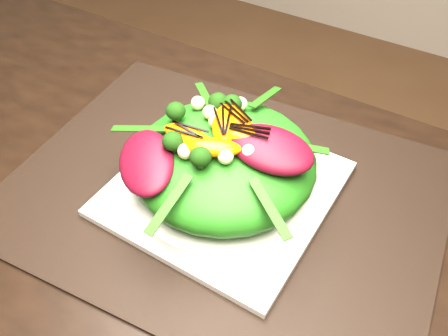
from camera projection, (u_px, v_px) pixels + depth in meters
The scene contains 10 objects.
dining_table at pixel (90, 260), 0.58m from camera, with size 1.60×0.90×0.75m, color black.
placemat at pixel (224, 192), 0.63m from camera, with size 0.56×0.42×0.00m, color black.
plate_base at pixel (224, 188), 0.63m from camera, with size 0.27×0.27×0.01m, color silver.
salad_bowl at pixel (224, 181), 0.62m from camera, with size 0.24×0.24×0.02m, color white.
lettuce_mound at pixel (224, 161), 0.59m from camera, with size 0.23×0.23×0.08m, color #246A13.
radicchio_leaf at pixel (272, 149), 0.54m from camera, with size 0.10×0.06×0.02m, color #460714.
orange_segment at pixel (235, 125), 0.57m from camera, with size 0.07×0.03×0.02m, color #EA6103.
broccoli_floret at pixel (200, 104), 0.59m from camera, with size 0.03×0.03×0.03m, color #133509.
macadamia_nut at pixel (221, 171), 0.52m from camera, with size 0.02×0.02×0.02m, color beige.
balsamic_drizzle at pixel (235, 119), 0.56m from camera, with size 0.04×0.00×0.00m, color black.
Camera 1 is at (0.31, -0.20, 1.23)m, focal length 38.00 mm.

